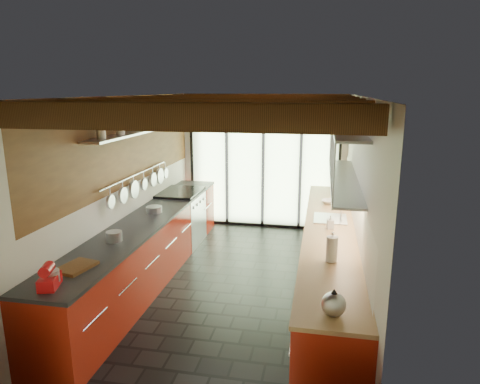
% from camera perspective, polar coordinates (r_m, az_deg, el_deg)
% --- Properties ---
extents(ground, '(5.50, 5.50, 0.00)m').
position_cam_1_polar(ground, '(6.19, -0.62, -12.21)').
color(ground, black).
rests_on(ground, ground).
extents(room_shell, '(5.50, 5.50, 5.50)m').
position_cam_1_polar(room_shell, '(5.66, -0.67, 3.03)').
color(room_shell, silver).
rests_on(room_shell, ground).
extents(ceiling_beams, '(3.14, 5.06, 4.90)m').
position_cam_1_polar(ceiling_beams, '(5.94, 0.07, 11.38)').
color(ceiling_beams, '#593316').
rests_on(ceiling_beams, ground).
extents(glass_door, '(2.95, 0.10, 2.90)m').
position_cam_1_polar(glass_door, '(8.29, 3.13, 6.42)').
color(glass_door, '#C6EAAD').
rests_on(glass_door, ground).
extents(left_counter, '(0.68, 5.00, 0.92)m').
position_cam_1_polar(left_counter, '(6.36, -12.04, -7.24)').
color(left_counter, '#A11F0F').
rests_on(left_counter, ground).
extents(range_stove, '(0.66, 0.90, 0.97)m').
position_cam_1_polar(range_stove, '(7.64, -7.84, -3.45)').
color(range_stove, silver).
rests_on(range_stove, ground).
extents(right_counter, '(0.68, 5.00, 0.92)m').
position_cam_1_polar(right_counter, '(5.89, 11.74, -8.95)').
color(right_counter, '#A11F0F').
rests_on(right_counter, ground).
extents(sink_assembly, '(0.45, 0.52, 0.43)m').
position_cam_1_polar(sink_assembly, '(6.11, 12.07, -3.19)').
color(sink_assembly, silver).
rests_on(sink_assembly, right_counter).
extents(upper_cabinets_right, '(0.34, 3.00, 3.00)m').
position_cam_1_polar(upper_cabinets_right, '(5.82, 13.92, 4.88)').
color(upper_cabinets_right, silver).
rests_on(upper_cabinets_right, ground).
extents(left_wall_fixtures, '(0.28, 2.60, 0.96)m').
position_cam_1_polar(left_wall_fixtures, '(6.37, -13.24, 5.04)').
color(left_wall_fixtures, silver).
rests_on(left_wall_fixtures, ground).
extents(stand_mixer, '(0.22, 0.29, 0.24)m').
position_cam_1_polar(stand_mixer, '(4.35, -24.04, -10.38)').
color(stand_mixer, red).
rests_on(stand_mixer, left_counter).
extents(pot_large, '(0.25, 0.25, 0.12)m').
position_cam_1_polar(pot_large, '(5.34, -16.45, -5.69)').
color(pot_large, silver).
rests_on(pot_large, left_counter).
extents(pot_small, '(0.29, 0.29, 0.09)m').
position_cam_1_polar(pot_small, '(6.42, -11.39, -2.29)').
color(pot_small, silver).
rests_on(pot_small, left_counter).
extents(cutting_board, '(0.34, 0.43, 0.03)m').
position_cam_1_polar(cutting_board, '(4.70, -21.00, -9.31)').
color(cutting_board, brown).
rests_on(cutting_board, left_counter).
extents(kettle, '(0.20, 0.25, 0.24)m').
position_cam_1_polar(kettle, '(3.61, 12.37, -14.23)').
color(kettle, silver).
rests_on(kettle, right_counter).
extents(paper_towel, '(0.15, 0.15, 0.32)m').
position_cam_1_polar(paper_towel, '(4.62, 12.15, -7.48)').
color(paper_towel, white).
rests_on(paper_towel, right_counter).
extents(soap_bottle, '(0.09, 0.10, 0.18)m').
position_cam_1_polar(soap_bottle, '(5.67, 11.97, -3.93)').
color(soap_bottle, silver).
rests_on(soap_bottle, right_counter).
extents(bowl, '(0.29, 0.29, 0.06)m').
position_cam_1_polar(bowl, '(6.92, 11.83, -1.29)').
color(bowl, silver).
rests_on(bowl, right_counter).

